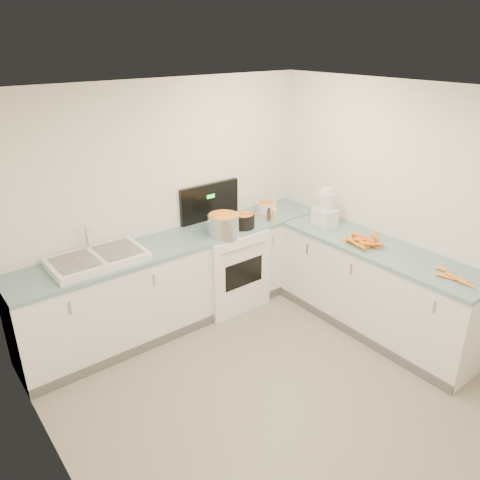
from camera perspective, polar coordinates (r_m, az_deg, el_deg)
floor at (r=4.24m, az=6.32°, el=-19.05°), size 3.50×4.00×0.00m
ceiling at (r=3.14m, az=8.43°, el=16.71°), size 3.50×4.00×0.00m
wall_back at (r=5.00m, az=-9.13°, el=4.52°), size 3.50×0.00×2.50m
wall_left at (r=2.75m, az=-20.58°, el=-14.21°), size 0.00×4.00×2.50m
wall_right at (r=4.83m, az=22.16°, el=2.30°), size 0.00×4.00×2.50m
counter_back at (r=5.07m, az=-6.88°, el=-4.68°), size 3.50×0.62×0.94m
counter_right at (r=5.05m, az=16.15°, el=-5.66°), size 0.62×2.20×0.94m
stove at (r=5.33m, az=-1.76°, el=-3.00°), size 0.76×0.65×1.36m
sink at (r=4.51m, az=-16.97°, el=-2.20°), size 0.86×0.52×0.31m
steel_pot at (r=4.89m, az=-2.02°, el=1.75°), size 0.36×0.36×0.24m
black_pot at (r=5.09m, az=0.42°, el=2.25°), size 0.29×0.29×0.18m
wooden_spoon at (r=5.05m, az=0.42°, el=3.28°), size 0.28×0.33×0.02m
mixing_bowl at (r=5.57m, az=3.22°, el=4.04°), size 0.32×0.32×0.11m
extract_bottle at (r=5.30m, az=3.54°, el=3.06°), size 0.05×0.05×0.12m
spice_jar at (r=5.37m, az=4.20°, el=3.13°), size 0.05×0.05×0.09m
food_processor at (r=5.23m, az=10.39°, el=3.74°), size 0.22×0.26×0.41m
carrot_pile at (r=4.85m, az=14.98°, el=-0.14°), size 0.48×0.46×0.08m
peeled_carrots at (r=4.43m, az=24.84°, el=-4.19°), size 0.17×0.42×0.04m
peelings at (r=4.47m, az=-19.73°, el=-2.26°), size 0.24×0.19×0.01m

